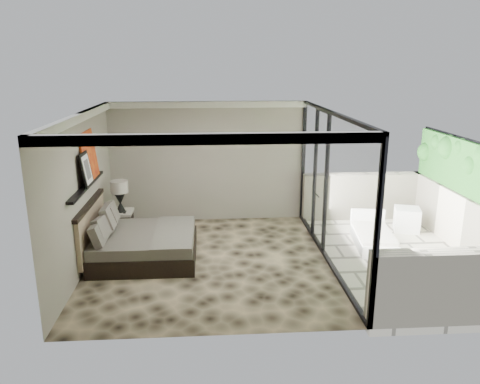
{
  "coord_description": "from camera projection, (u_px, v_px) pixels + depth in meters",
  "views": [
    {
      "loc": [
        0.01,
        -8.2,
        3.64
      ],
      "look_at": [
        0.61,
        0.4,
        1.25
      ],
      "focal_mm": 35.0,
      "sensor_mm": 36.0,
      "label": 1
    }
  ],
  "objects": [
    {
      "name": "parapet_far",
      "position": [
        473.0,
        228.0,
        9.05
      ],
      "size": [
        0.3,
        5.0,
        1.1
      ],
      "primitive_type": "cube",
      "color": "beige",
      "rests_on": "terrace_slab"
    },
    {
      "name": "abstract_canvas",
      "position": [
        89.0,
        156.0,
        8.66
      ],
      "size": [
        0.13,
        0.9,
        0.9
      ],
      "primitive_type": "cube",
      "rotation": [
        0.0,
        -0.1,
        0.0
      ],
      "color": "red",
      "rests_on": "picture_ledge"
    },
    {
      "name": "framed_print",
      "position": [
        86.0,
        169.0,
        8.24
      ],
      "size": [
        0.11,
        0.5,
        0.6
      ],
      "primitive_type": "cube",
      "rotation": [
        0.0,
        -0.14,
        0.0
      ],
      "color": "black",
      "rests_on": "picture_ledge"
    },
    {
      "name": "bed",
      "position": [
        139.0,
        243.0,
        8.91
      ],
      "size": [
        1.98,
        1.92,
        1.09
      ],
      "color": "black",
      "rests_on": "floor"
    },
    {
      "name": "lounger",
      "position": [
        373.0,
        237.0,
        9.63
      ],
      "size": [
        0.91,
        1.53,
        0.57
      ],
      "rotation": [
        0.0,
        0.0,
        -0.13
      ],
      "color": "white",
      "rests_on": "terrace_slab"
    },
    {
      "name": "left_wall",
      "position": [
        82.0,
        193.0,
        8.33
      ],
      "size": [
        0.02,
        5.0,
        2.8
      ],
      "primitive_type": "cube",
      "color": "gray",
      "rests_on": "floor"
    },
    {
      "name": "foliage_hedge",
      "position": [
        480.0,
        173.0,
        8.75
      ],
      "size": [
        0.36,
        4.6,
        1.1
      ],
      "primitive_type": null,
      "color": "#296D21",
      "rests_on": "parapet_far"
    },
    {
      "name": "terrace_slab",
      "position": [
        402.0,
        259.0,
        9.12
      ],
      "size": [
        3.0,
        5.0,
        0.12
      ],
      "primitive_type": "cube",
      "color": "beige",
      "rests_on": "ground"
    },
    {
      "name": "nightstand",
      "position": [
        121.0,
        222.0,
        10.24
      ],
      "size": [
        0.7,
        0.7,
        0.54
      ],
      "primitive_type": "cube",
      "rotation": [
        0.0,
        0.0,
        0.38
      ],
      "color": "black",
      "rests_on": "floor"
    },
    {
      "name": "back_wall",
      "position": [
        208.0,
        162.0,
        10.87
      ],
      "size": [
        4.5,
        0.02,
        2.8
      ],
      "primitive_type": "cube",
      "color": "gray",
      "rests_on": "floor"
    },
    {
      "name": "ceiling",
      "position": [
        207.0,
        113.0,
        8.11
      ],
      "size": [
        4.5,
        5.0,
        0.02
      ],
      "primitive_type": "cube",
      "color": "silver",
      "rests_on": "back_wall"
    },
    {
      "name": "ottoman",
      "position": [
        407.0,
        219.0,
        10.43
      ],
      "size": [
        0.65,
        0.65,
        0.52
      ],
      "primitive_type": "cube",
      "rotation": [
        0.0,
        0.0,
        -0.29
      ],
      "color": "white",
      "rests_on": "terrace_slab"
    },
    {
      "name": "floor",
      "position": [
        209.0,
        262.0,
        8.86
      ],
      "size": [
        5.0,
        5.0,
        0.0
      ],
      "primitive_type": "plane",
      "color": "black",
      "rests_on": "ground"
    },
    {
      "name": "picture_ledge",
      "position": [
        87.0,
        186.0,
        8.41
      ],
      "size": [
        0.12,
        2.2,
        0.05
      ],
      "primitive_type": "cube",
      "color": "black",
      "rests_on": "left_wall"
    },
    {
      "name": "glass_wall",
      "position": [
        330.0,
        188.0,
        8.63
      ],
      "size": [
        0.08,
        5.0,
        2.8
      ],
      "primitive_type": "cube",
      "color": "white",
      "rests_on": "floor"
    },
    {
      "name": "table_lamp",
      "position": [
        120.0,
        192.0,
        10.01
      ],
      "size": [
        0.38,
        0.38,
        0.69
      ],
      "color": "black",
      "rests_on": "nightstand"
    }
  ]
}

